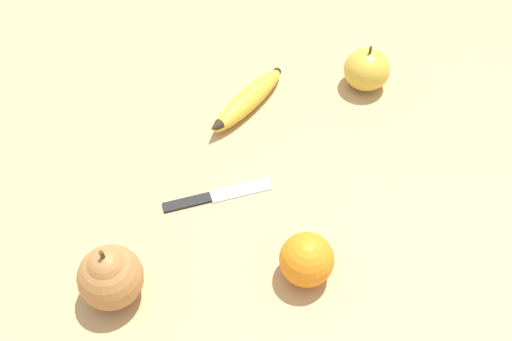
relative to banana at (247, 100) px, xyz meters
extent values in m
plane|color=tan|center=(0.03, -0.14, -0.02)|extent=(3.00, 3.00, 0.00)
ellipsoid|color=gold|center=(0.00, 0.00, 0.00)|extent=(0.10, 0.17, 0.03)
cone|color=#2D2314|center=(-0.03, -0.07, 0.01)|extent=(0.03, 0.03, 0.03)
sphere|color=#2D2314|center=(0.03, 0.08, 0.00)|extent=(0.01, 0.01, 0.01)
sphere|color=orange|center=(0.16, -0.27, 0.02)|extent=(0.07, 0.07, 0.07)
sphere|color=#B2753D|center=(-0.07, -0.36, 0.02)|extent=(0.08, 0.08, 0.08)
sphere|color=#B2753D|center=(-0.07, -0.36, 0.04)|extent=(0.05, 0.05, 0.05)
cylinder|color=#4C3319|center=(-0.07, -0.36, 0.07)|extent=(0.01, 0.01, 0.02)
ellipsoid|color=gold|center=(0.17, 0.11, 0.02)|extent=(0.08, 0.08, 0.07)
cylinder|color=#4C3319|center=(0.17, 0.11, 0.06)|extent=(0.00, 0.00, 0.01)
cube|color=silver|center=(0.04, -0.16, -0.02)|extent=(0.09, 0.07, 0.00)
cube|color=black|center=(-0.03, -0.21, -0.01)|extent=(0.07, 0.05, 0.01)
camera|label=1|loc=(0.20, -0.67, 0.66)|focal=42.00mm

